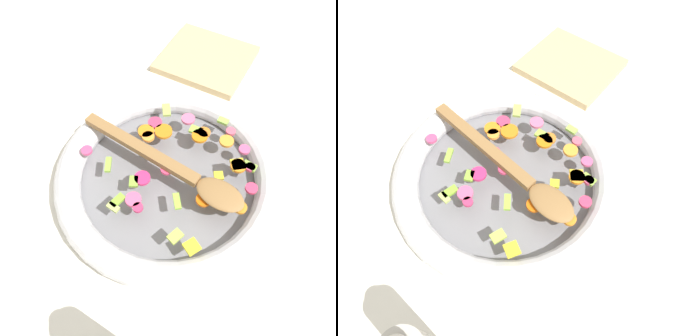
# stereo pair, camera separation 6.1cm
# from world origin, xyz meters

# --- Properties ---
(ground_plane) EXTENTS (4.00, 4.00, 0.00)m
(ground_plane) POSITION_xyz_m (0.00, 0.00, 0.00)
(ground_plane) COLOR silver
(skillet) EXTENTS (0.43, 0.43, 0.05)m
(skillet) POSITION_xyz_m (0.00, 0.00, 0.02)
(skillet) COLOR slate
(skillet) RESTS_ON ground_plane
(chopped_vegetables) EXTENTS (0.34, 0.29, 0.01)m
(chopped_vegetables) POSITION_xyz_m (0.02, 0.03, 0.05)
(chopped_vegetables) COLOR orange
(chopped_vegetables) RESTS_ON skillet
(wooden_spoon) EXTENTS (0.35, 0.08, 0.01)m
(wooden_spoon) POSITION_xyz_m (0.02, -0.00, 0.06)
(wooden_spoon) COLOR olive
(wooden_spoon) RESTS_ON chopped_vegetables
(cutting_board) EXTENTS (0.22, 0.20, 0.02)m
(cutting_board) POSITION_xyz_m (-0.08, 0.36, 0.01)
(cutting_board) COLOR tan
(cutting_board) RESTS_ON ground_plane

